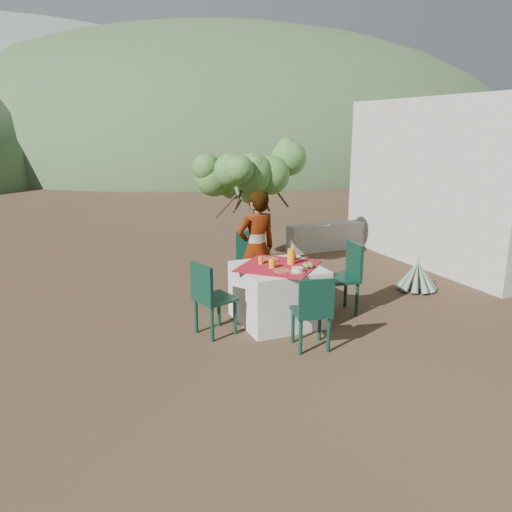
{
  "coord_description": "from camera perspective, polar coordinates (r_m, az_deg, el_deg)",
  "views": [
    {
      "loc": [
        -2.16,
        -5.36,
        2.5
      ],
      "look_at": [
        0.38,
        0.62,
        0.81
      ],
      "focal_mm": 35.0,
      "sensor_mm": 36.0,
      "label": 1
    }
  ],
  "objects": [
    {
      "name": "hill_far_right",
      "position": [
        59.62,
        7.59,
        12.04
      ],
      "size": [
        36.0,
        36.0,
        14.0
      ],
      "primitive_type": "ellipsoid",
      "color": "gray",
      "rests_on": "ground"
    },
    {
      "name": "jar_left",
      "position": [
        6.69,
        4.12,
        -0.08
      ],
      "size": [
        0.06,
        0.06,
        0.1
      ],
      "primitive_type": "cylinder",
      "color": "orange",
      "rests_on": "table"
    },
    {
      "name": "bowl_plate",
      "position": [
        6.15,
        4.75,
        -1.84
      ],
      "size": [
        0.21,
        0.21,
        0.01
      ],
      "primitive_type": "cylinder",
      "color": "brown",
      "rests_on": "table"
    },
    {
      "name": "shrub_tree",
      "position": [
        8.71,
        -0.17,
        8.55
      ],
      "size": [
        1.71,
        1.67,
        2.01
      ],
      "color": "#493224",
      "rests_on": "ground"
    },
    {
      "name": "glass_near",
      "position": [
        6.31,
        1.84,
        -0.83
      ],
      "size": [
        0.08,
        0.08,
        0.12
      ],
      "primitive_type": "cylinder",
      "color": "orange",
      "rests_on": "table"
    },
    {
      "name": "chair_left",
      "position": [
        6.09,
        -5.3,
        -4.53
      ],
      "size": [
        0.53,
        0.53,
        0.93
      ],
      "rotation": [
        0.0,
        0.0,
        1.86
      ],
      "color": "black",
      "rests_on": "ground"
    },
    {
      "name": "glass_far",
      "position": [
        6.5,
        0.54,
        -0.49
      ],
      "size": [
        0.06,
        0.06,
        0.1
      ],
      "primitive_type": "cylinder",
      "color": "orange",
      "rests_on": "table"
    },
    {
      "name": "fruit_cluster",
      "position": [
        6.35,
        5.99,
        -1.06
      ],
      "size": [
        0.14,
        0.13,
        0.07
      ],
      "color": "#50832F",
      "rests_on": "table"
    },
    {
      "name": "plate_far",
      "position": [
        6.7,
        1.53,
        -0.4
      ],
      "size": [
        0.26,
        0.26,
        0.01
      ],
      "primitive_type": "cylinder",
      "color": "brown",
      "rests_on": "table"
    },
    {
      "name": "white_bowl",
      "position": [
        6.14,
        4.75,
        -1.55
      ],
      "size": [
        0.14,
        0.14,
        0.05
      ],
      "primitive_type": "cylinder",
      "color": "silver",
      "rests_on": "bowl_plate"
    },
    {
      "name": "juice_pitcher",
      "position": [
        6.49,
        4.03,
        -0.06
      ],
      "size": [
        0.09,
        0.09,
        0.2
      ],
      "primitive_type": "cylinder",
      "color": "orange",
      "rests_on": "table"
    },
    {
      "name": "agave",
      "position": [
        8.22,
        17.95,
        -2.22
      ],
      "size": [
        0.64,
        0.63,
        0.67
      ],
      "rotation": [
        0.0,
        0.0,
        0.12
      ],
      "color": "slate",
      "rests_on": "ground"
    },
    {
      "name": "stone_wall",
      "position": [
        10.72,
        10.11,
        2.37
      ],
      "size": [
        2.6,
        0.35,
        0.55
      ],
      "primitive_type": "cube",
      "color": "gray",
      "rests_on": "ground"
    },
    {
      "name": "ground",
      "position": [
        6.3,
        -0.98,
        -8.81
      ],
      "size": [
        160.0,
        160.0,
        0.0
      ],
      "primitive_type": "plane",
      "color": "#3C241B",
      "rests_on": "ground"
    },
    {
      "name": "guesthouse",
      "position": [
        10.61,
        24.43,
        7.88
      ],
      "size": [
        3.2,
        4.2,
        3.0
      ],
      "primitive_type": "cube",
      "color": "beige",
      "rests_on": "ground"
    },
    {
      "name": "person",
      "position": [
        7.06,
        0.06,
        0.89
      ],
      "size": [
        0.64,
        0.46,
        1.66
      ],
      "primitive_type": "imported",
      "rotation": [
        0.0,
        0.0,
        3.25
      ],
      "color": "#8C6651",
      "rests_on": "ground"
    },
    {
      "name": "chair_near",
      "position": [
        5.71,
        6.54,
        -6.13
      ],
      "size": [
        0.48,
        0.48,
        0.88
      ],
      "rotation": [
        0.0,
        0.0,
        2.93
      ],
      "color": "black",
      "rests_on": "ground"
    },
    {
      "name": "chair_far",
      "position": [
        7.52,
        -0.6,
        -0.54
      ],
      "size": [
        0.58,
        0.58,
        0.97
      ],
      "rotation": [
        0.0,
        0.0,
        -0.37
      ],
      "color": "black",
      "rests_on": "ground"
    },
    {
      "name": "plate_near",
      "position": [
        6.19,
        2.99,
        -1.68
      ],
      "size": [
        0.22,
        0.22,
        0.01
      ],
      "primitive_type": "cylinder",
      "color": "brown",
      "rests_on": "table"
    },
    {
      "name": "table",
      "position": [
        6.55,
        2.55,
        -4.33
      ],
      "size": [
        1.3,
        1.3,
        0.76
      ],
      "color": "silver",
      "rests_on": "ground"
    },
    {
      "name": "jar_right",
      "position": [
        6.79,
        4.37,
        0.14
      ],
      "size": [
        0.06,
        0.06,
        0.1
      ],
      "primitive_type": "cylinder",
      "color": "orange",
      "rests_on": "table"
    },
    {
      "name": "napkin_holder",
      "position": [
        6.54,
        3.92,
        -0.5
      ],
      "size": [
        0.07,
        0.04,
        0.08
      ],
      "primitive_type": "cube",
      "rotation": [
        0.0,
        0.0,
        0.16
      ],
      "color": "silver",
      "rests_on": "table"
    },
    {
      "name": "chair_right",
      "position": [
        6.92,
        10.2,
        -2.07
      ],
      "size": [
        0.51,
        0.51,
        0.98
      ],
      "rotation": [
        0.0,
        0.0,
        4.57
      ],
      "color": "black",
      "rests_on": "ground"
    },
    {
      "name": "hill_near_right",
      "position": [
        43.79,
        -4.17,
        11.26
      ],
      "size": [
        48.0,
        48.0,
        20.0
      ],
      "primitive_type": "ellipsoid",
      "color": "#344929",
      "rests_on": "ground"
    },
    {
      "name": "hill_far_center",
      "position": [
        57.45,
        -25.27,
        10.72
      ],
      "size": [
        60.0,
        60.0,
        24.0
      ],
      "primitive_type": "ellipsoid",
      "color": "gray",
      "rests_on": "ground"
    }
  ]
}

